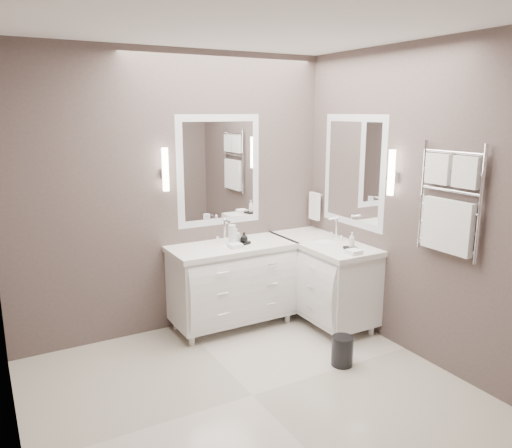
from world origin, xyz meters
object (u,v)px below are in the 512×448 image
towel_ladder (449,207)px  waste_bin (342,351)px  vanity_back (232,280)px  vanity_right (323,275)px

towel_ladder → waste_bin: 1.49m
waste_bin → towel_ladder: bearing=-33.9°
vanity_back → waste_bin: size_ratio=4.81×
vanity_right → waste_bin: (-0.43, -0.86, -0.36)m
vanity_back → towel_ladder: size_ratio=1.38×
vanity_right → towel_ladder: size_ratio=1.38×
vanity_right → waste_bin: 1.03m
vanity_right → towel_ladder: 1.60m
vanity_right → waste_bin: vanity_right is taller
vanity_back → vanity_right: (0.88, -0.33, 0.00)m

